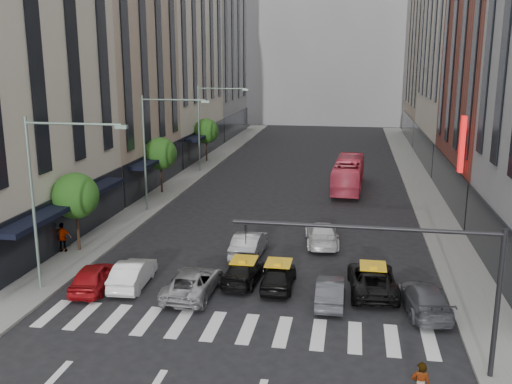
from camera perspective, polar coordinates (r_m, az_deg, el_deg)
The scene contains 30 objects.
ground at distance 25.39m, azimuth -2.85°, elevation -14.91°, with size 160.00×160.00×0.00m, color black.
sidewalk_left at distance 55.65m, azimuth -7.75°, elevation 0.86°, with size 3.00×96.00×0.15m, color slate.
sidewalk_right at distance 53.56m, azimuth 16.45°, elevation -0.07°, with size 3.00×96.00×0.15m, color slate.
building_left_b at distance 54.43m, azimuth -14.47°, elevation 12.95°, with size 8.00×16.00×24.00m, color tan.
building_left_c at distance 71.52m, azimuth -8.65°, elevation 18.03°, with size 8.00×20.00×36.00m, color beige.
building_left_d at distance 89.59m, azimuth -4.66°, elevation 15.25°, with size 8.00×18.00×30.00m, color gray.
building_right_b at distance 50.27m, azimuth 24.25°, elevation 13.35°, with size 8.00×18.00×26.00m, color brown.
building_right_d at distance 87.65m, azimuth 18.15°, elevation 14.04°, with size 8.00×18.00×28.00m, color tan.
building_far at distance 107.08m, azimuth 7.33°, elevation 16.48°, with size 30.00×10.00×36.00m, color gray.
tree_near at distance 36.91m, azimuth -17.61°, elevation -0.37°, with size 2.88×2.88×4.95m.
tree_mid at distance 51.34m, azimuth -9.52°, elevation 3.81°, with size 2.88×2.88×4.95m.
tree_far at distance 66.50m, azimuth -5.01°, elevation 6.10°, with size 2.88×2.88×4.95m.
streetlamp_near at distance 30.47m, azimuth -20.05°, elevation 0.97°, with size 5.38×0.25×9.00m.
streetlamp_mid at distance 44.83m, azimuth -10.00°, elevation 5.33°, with size 5.38×0.25×9.00m.
streetlamp_far at distance 60.03m, azimuth -4.87°, elevation 7.48°, with size 5.38×0.25×9.00m.
traffic_signal at distance 22.30m, azimuth 16.25°, elevation -6.98°, with size 10.10×0.20×6.00m.
liberty_sign at distance 42.92m, azimuth 19.91°, elevation 4.51°, with size 0.30×0.70×4.00m.
car_red at distance 31.58m, azimuth -15.91°, elevation -8.15°, with size 1.68×4.18×1.42m, color maroon.
car_white_front at distance 31.55m, azimuth -12.21°, elevation -7.95°, with size 1.51×4.33×1.43m, color white.
car_silver at distance 29.96m, azimuth -6.35°, elevation -8.94°, with size 2.29×4.97×1.38m, color #96969B.
taxi_left at distance 31.36m, azimuth -1.20°, elevation -7.93°, with size 1.76×4.34×1.26m, color black.
taxi_center at distance 30.62m, azimuth 2.26°, elevation -8.35°, with size 1.64×4.08×1.39m, color black.
car_grey_mid at distance 29.04m, azimuth 7.41°, elevation -9.81°, with size 1.36×3.91×1.29m, color #3A3C41.
taxi_right at distance 30.68m, azimuth 11.56°, elevation -8.54°, with size 2.37×5.15×1.43m, color black.
car_grey_curb at distance 29.05m, azimuth 16.50°, elevation -10.16°, with size 1.95×4.80×1.39m, color #46484F.
car_row2_left at distance 35.30m, azimuth -0.68°, elevation -5.21°, with size 1.63×4.68×1.54m, color #9C9DA2.
car_row2_right at distance 37.70m, azimuth 6.60°, elevation -4.15°, with size 2.04×5.03×1.46m, color silver.
bus at distance 53.42m, azimuth 9.22°, elevation 1.79°, with size 2.43×10.39×2.89m, color #E4435D.
rider at distance 20.84m, azimuth 16.23°, elevation -16.70°, with size 0.66×0.43×1.80m, color gray.
pedestrian_far at distance 37.52m, azimuth -18.77°, elevation -4.32°, with size 1.09×0.45×1.86m, color gray.
Camera 1 is at (4.96, -21.80, 12.03)m, focal length 40.00 mm.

